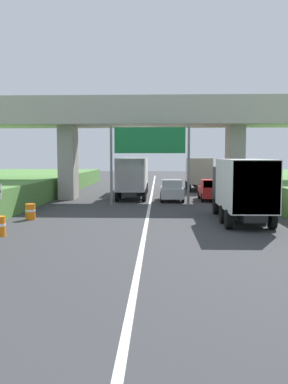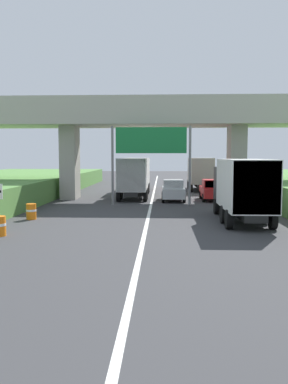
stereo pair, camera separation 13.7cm
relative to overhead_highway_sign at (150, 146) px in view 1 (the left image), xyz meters
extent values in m
cube|color=white|center=(0.00, -2.88, -4.34)|extent=(0.20, 95.81, 0.01)
cube|color=#ADA89E|center=(0.00, 4.10, 2.33)|extent=(40.00, 4.80, 1.10)
cube|color=#ADA89E|center=(0.00, 1.88, 3.43)|extent=(40.00, 0.36, 1.10)
cube|color=#ADA89E|center=(0.00, 6.32, 3.43)|extent=(40.00, 0.36, 1.10)
cube|color=#9F9A91|center=(-6.99, 4.10, -1.28)|extent=(1.30, 2.20, 6.12)
cube|color=#9F9A91|center=(6.99, 4.10, -1.28)|extent=(1.30, 2.20, 6.12)
cylinder|color=slate|center=(-2.85, 0.00, -1.43)|extent=(0.18, 0.18, 5.82)
cylinder|color=slate|center=(2.85, 0.00, -1.43)|extent=(0.18, 0.18, 5.82)
cube|color=#167238|center=(0.00, 0.00, 0.43)|extent=(5.20, 0.12, 1.90)
cube|color=white|center=(0.00, -0.01, 0.43)|extent=(4.89, 0.01, 1.67)
cube|color=black|center=(-1.65, 11.31, -3.68)|extent=(1.10, 7.30, 0.36)
cube|color=orange|center=(-1.65, 13.91, -2.45)|extent=(2.10, 2.10, 2.10)
cube|color=#2D3842|center=(-1.65, 14.93, -2.15)|extent=(1.89, 0.06, 0.90)
cube|color=silver|center=(-1.65, 10.26, -2.20)|extent=(2.30, 5.20, 2.60)
cube|color=#A8A8A4|center=(-1.65, 7.68, -2.20)|extent=(2.21, 0.04, 2.50)
cylinder|color=black|center=(-2.62, 13.91, -3.86)|extent=(0.30, 0.96, 0.96)
cylinder|color=black|center=(-0.68, 13.91, -3.86)|extent=(0.30, 0.96, 0.96)
cylinder|color=black|center=(-2.72, 8.83, -3.86)|extent=(0.30, 0.96, 0.96)
cylinder|color=black|center=(-0.58, 8.83, -3.86)|extent=(0.30, 0.96, 0.96)
cylinder|color=black|center=(-2.72, 10.52, -3.86)|extent=(0.30, 0.96, 0.96)
cylinder|color=black|center=(-0.58, 10.52, -3.86)|extent=(0.30, 0.96, 0.96)
cube|color=black|center=(5.18, -7.16, -3.68)|extent=(1.10, 7.30, 0.36)
cube|color=black|center=(5.18, -4.56, -2.45)|extent=(2.10, 2.10, 2.10)
cube|color=#2D3842|center=(5.18, -3.54, -2.15)|extent=(1.89, 0.06, 0.90)
cube|color=silver|center=(5.18, -8.21, -2.20)|extent=(2.30, 5.20, 2.60)
cube|color=#A8A8A4|center=(5.18, -10.79, -2.20)|extent=(2.21, 0.04, 2.50)
cylinder|color=black|center=(4.21, -4.56, -3.86)|extent=(0.30, 0.96, 0.96)
cylinder|color=black|center=(6.15, -4.56, -3.86)|extent=(0.30, 0.96, 0.96)
cylinder|color=black|center=(4.11, -9.64, -3.86)|extent=(0.30, 0.96, 0.96)
cylinder|color=black|center=(6.25, -9.64, -3.86)|extent=(0.30, 0.96, 0.96)
cylinder|color=black|center=(4.11, -7.95, -3.86)|extent=(0.30, 0.96, 0.96)
cylinder|color=black|center=(6.25, -7.95, -3.86)|extent=(0.30, 0.96, 0.96)
cube|color=black|center=(-1.59, 4.63, -3.68)|extent=(1.10, 7.30, 0.36)
cube|color=gold|center=(-1.59, 7.23, -2.45)|extent=(2.10, 2.10, 2.10)
cube|color=#2D3842|center=(-1.59, 8.25, -2.15)|extent=(1.89, 0.06, 0.90)
cube|color=silver|center=(-1.59, 3.58, -2.20)|extent=(2.30, 5.20, 2.60)
cube|color=#A8A8A4|center=(-1.59, 1.00, -2.20)|extent=(2.21, 0.04, 2.50)
cylinder|color=black|center=(-2.56, 7.23, -3.86)|extent=(0.30, 0.96, 0.96)
cylinder|color=black|center=(-0.62, 7.23, -3.86)|extent=(0.30, 0.96, 0.96)
cylinder|color=black|center=(-2.66, 2.15, -3.86)|extent=(0.30, 0.96, 0.96)
cylinder|color=black|center=(-0.52, 2.15, -3.86)|extent=(0.30, 0.96, 0.96)
cylinder|color=black|center=(-2.66, 3.84, -3.86)|extent=(0.30, 0.96, 0.96)
cylinder|color=black|center=(-0.52, 3.84, -3.86)|extent=(0.30, 0.96, 0.96)
cube|color=black|center=(4.84, 13.38, -3.68)|extent=(1.10, 7.30, 0.36)
cube|color=silver|center=(4.84, 15.98, -2.45)|extent=(2.10, 2.10, 2.10)
cube|color=#2D3842|center=(4.84, 17.00, -2.15)|extent=(1.89, 0.06, 0.90)
cube|color=#B7B7B2|center=(4.84, 12.33, -2.20)|extent=(2.30, 5.20, 2.60)
cube|color=gray|center=(4.84, 9.75, -2.20)|extent=(2.21, 0.04, 2.50)
cylinder|color=black|center=(3.87, 15.98, -3.86)|extent=(0.30, 0.96, 0.96)
cylinder|color=black|center=(5.81, 15.98, -3.86)|extent=(0.30, 0.96, 0.96)
cylinder|color=black|center=(3.77, 10.90, -3.86)|extent=(0.30, 0.96, 0.96)
cylinder|color=black|center=(5.91, 10.90, -3.86)|extent=(0.30, 0.96, 0.96)
cylinder|color=black|center=(3.77, 12.59, -3.86)|extent=(0.30, 0.96, 0.96)
cylinder|color=black|center=(5.91, 12.59, -3.86)|extent=(0.30, 0.96, 0.96)
cube|color=red|center=(4.94, 3.32, -3.64)|extent=(1.76, 4.10, 0.76)
cube|color=red|center=(4.94, 3.17, -2.94)|extent=(1.56, 1.90, 0.64)
cube|color=#2D3842|center=(4.94, 2.25, -2.94)|extent=(1.44, 0.06, 0.54)
cylinder|color=black|center=(4.12, 4.59, -4.02)|extent=(0.22, 0.64, 0.64)
cylinder|color=black|center=(5.76, 4.59, -4.02)|extent=(0.22, 0.64, 0.64)
cylinder|color=black|center=(4.12, 2.05, -4.02)|extent=(0.22, 0.64, 0.64)
cylinder|color=black|center=(5.76, 2.05, -4.02)|extent=(0.22, 0.64, 0.64)
cube|color=#B2B5B7|center=(1.72, 2.79, -3.64)|extent=(1.76, 4.10, 0.76)
cube|color=#B2B5B7|center=(1.72, 2.64, -2.94)|extent=(1.56, 1.90, 0.64)
cube|color=#2D3842|center=(1.72, 1.72, -2.94)|extent=(1.44, 0.06, 0.54)
cylinder|color=black|center=(0.90, 4.06, -4.02)|extent=(0.22, 0.64, 0.64)
cylinder|color=black|center=(2.54, 4.06, -4.02)|extent=(0.22, 0.64, 0.64)
cylinder|color=black|center=(0.90, 1.52, -4.02)|extent=(0.22, 0.64, 0.64)
cylinder|color=black|center=(2.54, 1.52, -4.02)|extent=(0.22, 0.64, 0.64)
cylinder|color=orange|center=(-6.64, -7.10, -3.89)|extent=(0.56, 0.56, 0.90)
cylinder|color=white|center=(-6.64, -7.10, -3.82)|extent=(0.57, 0.57, 0.12)
camera|label=1|loc=(0.65, -29.16, -0.77)|focal=37.04mm
camera|label=2|loc=(0.78, -29.16, -0.77)|focal=37.04mm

